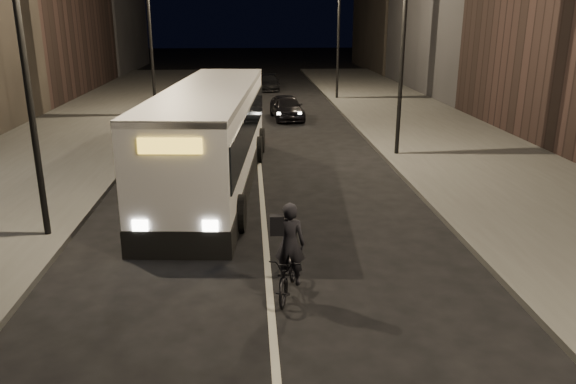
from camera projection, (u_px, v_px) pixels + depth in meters
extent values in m
plane|color=black|center=(271.00, 309.00, 11.09)|extent=(180.00, 180.00, 0.00)
cube|color=#3E3E3B|center=(449.00, 143.00, 24.94)|extent=(7.00, 70.00, 0.16)
cube|color=#3E3E3B|center=(58.00, 149.00, 23.82)|extent=(7.00, 70.00, 0.16)
cylinder|color=black|center=(402.00, 52.00, 21.61)|extent=(0.16, 0.16, 8.00)
cylinder|color=black|center=(338.00, 37.00, 36.83)|extent=(0.16, 0.16, 8.00)
cylinder|color=black|center=(26.00, 76.00, 13.27)|extent=(0.16, 0.16, 8.00)
cylinder|color=black|center=(151.00, 41.00, 30.38)|extent=(0.16, 0.16, 8.00)
cube|color=white|center=(212.00, 138.00, 18.68)|extent=(3.60, 12.48, 3.28)
cube|color=black|center=(212.00, 124.00, 18.54)|extent=(3.65, 12.08, 1.18)
cube|color=white|center=(210.00, 89.00, 18.20)|extent=(3.62, 12.48, 0.18)
cube|color=gold|center=(170.00, 146.00, 12.48)|extent=(1.44, 0.24, 0.36)
cylinder|color=black|center=(143.00, 213.00, 14.94)|extent=(0.44, 1.05, 1.03)
cylinder|color=black|center=(238.00, 213.00, 14.90)|extent=(0.44, 1.05, 1.03)
cylinder|color=black|center=(196.00, 145.00, 22.76)|extent=(0.44, 1.05, 1.03)
cylinder|color=black|center=(259.00, 145.00, 22.72)|extent=(0.44, 1.05, 1.03)
imported|color=black|center=(289.00, 273.00, 11.55)|extent=(1.05, 1.90, 0.95)
imported|color=black|center=(290.00, 244.00, 11.14)|extent=(0.71, 0.55, 1.73)
imported|color=black|center=(287.00, 107.00, 31.00)|extent=(1.94, 4.04, 1.33)
imported|color=#3E3F41|center=(214.00, 91.00, 37.36)|extent=(1.96, 4.43, 1.41)
imported|color=black|center=(269.00, 82.00, 43.00)|extent=(1.65, 3.97, 1.15)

